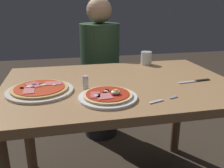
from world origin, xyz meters
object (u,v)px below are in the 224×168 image
(water_glass_near, at_px, (146,59))
(knife, at_px, (196,81))
(salt_shaker, at_px, (85,82))
(pizza_foreground, at_px, (108,96))
(pizza_across_left, at_px, (40,90))
(fork, at_px, (161,100))
(diner_person, at_px, (100,74))
(dining_table, at_px, (119,102))

(water_glass_near, relative_size, knife, 0.45)
(knife, distance_m, salt_shaker, 0.60)
(pizza_foreground, height_order, knife, pizza_foreground)
(pizza_foreground, relative_size, pizza_across_left, 0.83)
(pizza_across_left, distance_m, salt_shaker, 0.22)
(pizza_across_left, bearing_deg, knife, -0.69)
(knife, bearing_deg, pizza_foreground, -164.58)
(pizza_across_left, height_order, fork, pizza_across_left)
(pizza_across_left, xyz_separation_m, salt_shaker, (0.22, -0.00, 0.02))
(pizza_foreground, bearing_deg, fork, -18.21)
(pizza_across_left, distance_m, fork, 0.57)
(fork, xyz_separation_m, salt_shaker, (-0.30, 0.22, 0.03))
(pizza_across_left, bearing_deg, diner_person, 62.54)
(water_glass_near, relative_size, salt_shaker, 1.32)
(salt_shaker, height_order, diner_person, diner_person)
(dining_table, height_order, diner_person, diner_person)
(dining_table, xyz_separation_m, knife, (0.41, -0.07, 0.12))
(dining_table, xyz_separation_m, pizza_foreground, (-0.11, -0.22, 0.12))
(dining_table, relative_size, pizza_across_left, 3.86)
(dining_table, distance_m, knife, 0.43)
(salt_shaker, bearing_deg, pizza_across_left, 179.55)
(dining_table, height_order, pizza_foreground, pizza_foreground)
(fork, bearing_deg, pizza_foreground, 161.79)
(pizza_foreground, distance_m, diner_person, 0.99)
(fork, bearing_deg, diner_person, 95.28)
(dining_table, distance_m, salt_shaker, 0.25)
(pizza_across_left, relative_size, salt_shaker, 4.71)
(water_glass_near, height_order, fork, water_glass_near)
(salt_shaker, bearing_deg, knife, -0.77)
(fork, bearing_deg, salt_shaker, 143.68)
(pizza_foreground, relative_size, diner_person, 0.22)
(diner_person, bearing_deg, pizza_across_left, 62.54)
(dining_table, height_order, fork, fork)
(water_glass_near, bearing_deg, dining_table, -128.60)
(pizza_foreground, bearing_deg, pizza_across_left, 153.13)
(salt_shaker, bearing_deg, fork, -36.32)
(dining_table, xyz_separation_m, pizza_across_left, (-0.41, -0.06, 0.12))
(fork, xyz_separation_m, knife, (0.29, 0.21, 0.00))
(dining_table, distance_m, fork, 0.33)
(pizza_foreground, height_order, water_glass_near, water_glass_near)
(pizza_foreground, height_order, fork, pizza_foreground)
(knife, bearing_deg, pizza_across_left, 179.31)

